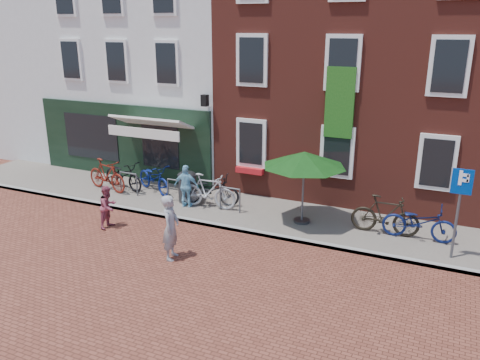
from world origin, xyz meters
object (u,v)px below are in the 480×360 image
at_px(bicycle_6, 419,222).
at_px(bicycle_1, 107,175).
at_px(parking_sign, 460,198).
at_px(litter_bin, 187,185).
at_px(parasol, 304,156).
at_px(bicycle_3, 208,191).
at_px(bicycle_2, 154,178).
at_px(bicycle_5, 385,215).
at_px(cafe_person, 186,186).
at_px(bicycle_4, 210,190).
at_px(woman, 171,227).
at_px(boy, 108,207).
at_px(bicycle_0, 123,175).

bearing_deg(bicycle_6, bicycle_1, 89.46).
relative_size(parking_sign, bicycle_6, 1.21).
distance_m(litter_bin, parasol, 4.41).
xyz_separation_m(parasol, bicycle_3, (-3.21, -0.09, -1.52)).
bearing_deg(bicycle_2, bicycle_6, -66.65).
height_order(parasol, bicycle_6, parasol).
height_order(litter_bin, bicycle_5, bicycle_5).
height_order(parasol, cafe_person, parasol).
height_order(parasol, bicycle_5, parasol).
relative_size(bicycle_4, bicycle_5, 1.03).
xyz_separation_m(bicycle_3, bicycle_4, (-0.07, 0.29, -0.06)).
xyz_separation_m(bicycle_1, bicycle_4, (4.14, 0.24, -0.06)).
bearing_deg(parking_sign, bicycle_2, 173.05).
bearing_deg(bicycle_6, bicycle_5, 88.54).
distance_m(woman, bicycle_3, 3.52).
distance_m(parasol, boy, 6.10).
relative_size(boy, bicycle_1, 0.68).
bearing_deg(parasol, bicycle_6, 2.61).
bearing_deg(parking_sign, cafe_person, 177.27).
bearing_deg(bicycle_5, bicycle_3, 90.89).
bearing_deg(bicycle_1, parking_sign, -81.09).
xyz_separation_m(parking_sign, bicycle_0, (-11.27, 1.06, -1.14)).
bearing_deg(bicycle_2, bicycle_4, -71.83).
bearing_deg(bicycle_0, bicycle_4, -78.49).
bearing_deg(bicycle_2, bicycle_1, 134.73).
xyz_separation_m(bicycle_1, bicycle_5, (9.86, 0.19, 0.00)).
height_order(cafe_person, bicycle_6, cafe_person).
bearing_deg(parasol, litter_bin, 177.89).
distance_m(parasol, bicycle_4, 3.65).
height_order(boy, bicycle_2, boy).
distance_m(woman, bicycle_0, 5.97).
xyz_separation_m(parking_sign, bicycle_4, (-7.56, 0.89, -1.14)).
bearing_deg(woman, boy, 58.29).
distance_m(litter_bin, bicycle_1, 3.29).
relative_size(litter_bin, bicycle_2, 0.58).
bearing_deg(parking_sign, litter_bin, 174.29).
bearing_deg(parasol, bicycle_4, 176.43).
bearing_deg(bicycle_6, litter_bin, 88.44).
height_order(woman, bicycle_3, woman).
xyz_separation_m(parasol, bicycle_5, (2.44, 0.15, -1.52)).
relative_size(woman, bicycle_4, 0.88).
distance_m(parking_sign, bicycle_5, 2.30).
relative_size(bicycle_1, bicycle_5, 1.00).
distance_m(cafe_person, bicycle_6, 7.29).
bearing_deg(bicycle_4, bicycle_1, 81.56).
bearing_deg(woman, bicycle_6, -70.46).
height_order(bicycle_5, bicycle_6, bicycle_5).
xyz_separation_m(parking_sign, boy, (-9.60, -1.86, -1.11)).
bearing_deg(boy, bicycle_4, -35.19).
xyz_separation_m(bicycle_2, bicycle_3, (2.55, -0.62, 0.06)).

